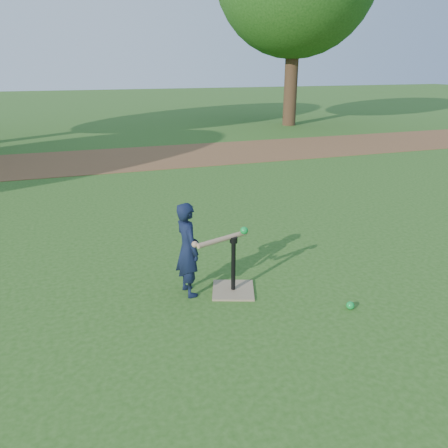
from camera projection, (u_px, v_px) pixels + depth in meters
name	position (u px, v px, depth m)	size (l,w,h in m)	color
ground	(248.00, 300.00, 4.43)	(80.00, 80.00, 0.00)	#285116
dirt_strip	(139.00, 158.00, 11.09)	(24.00, 3.00, 0.01)	brown
child	(188.00, 249.00, 4.40)	(0.36, 0.24, 0.99)	black
wiffle_ball_ground	(350.00, 305.00, 4.25)	(0.08, 0.08, 0.08)	#0D9533
batting_tee	(233.00, 282.00, 4.57)	(0.55, 0.55, 0.61)	#947D5E
swing_action	(225.00, 238.00, 4.34)	(0.62, 0.24, 0.12)	tan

